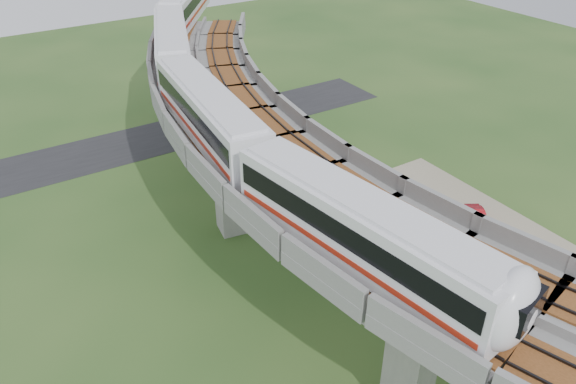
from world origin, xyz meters
name	(u,v)px	position (x,y,z in m)	size (l,w,h in m)	color
ground	(291,307)	(0.00, 0.00, 0.00)	(160.00, 160.00, 0.00)	#294D1E
dirt_lot	(454,254)	(14.00, -2.00, 0.02)	(18.00, 26.00, 0.04)	gray
asphalt_road	(140,142)	(0.00, 30.00, 0.01)	(60.00, 8.00, 0.03)	#232326
viaduct	(341,179)	(3.84, 0.00, 9.05)	(19.58, 73.98, 11.40)	#99968E
metro_train	(216,75)	(1.87, 13.41, 12.31)	(18.66, 59.71, 3.64)	white
fence	(397,251)	(9.75, 0.00, 0.75)	(3.87, 38.73, 1.50)	#2D382D
tree_0	(264,119)	(11.63, 23.17, 2.59)	(2.70, 2.70, 3.74)	#382314
tree_1	(274,152)	(9.04, 16.95, 2.07)	(2.19, 2.19, 3.00)	#382314
tree_2	(297,188)	(7.53, 10.59, 1.79)	(1.95, 1.95, 2.62)	#382314
tree_3	(337,237)	(6.10, 2.94, 1.72)	(2.14, 2.14, 2.64)	#382314
tree_4	(385,281)	(5.85, -2.97, 1.79)	(2.30, 2.30, 2.77)	#382314
tree_5	(490,331)	(8.17, -10.02, 1.79)	(2.35, 2.35, 2.80)	#382314
car_white	(504,298)	(12.49, -7.80, 0.68)	(1.52, 3.78, 1.29)	white
car_red	(477,217)	(18.68, -0.02, 0.63)	(1.25, 3.60, 1.19)	#AC0F16
car_dark	(388,197)	(14.43, 6.35, 0.73)	(1.92, 4.73, 1.37)	black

